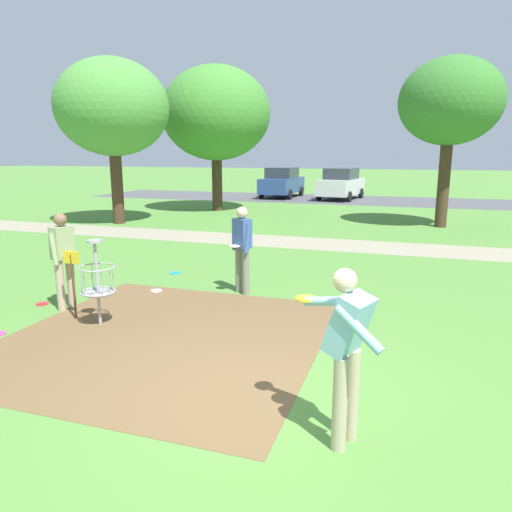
{
  "coord_description": "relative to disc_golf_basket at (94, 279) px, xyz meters",
  "views": [
    {
      "loc": [
        1.52,
        -4.56,
        2.71
      ],
      "look_at": [
        -0.94,
        2.91,
        1.0
      ],
      "focal_mm": 33.28,
      "sensor_mm": 36.0,
      "label": 1
    }
  ],
  "objects": [
    {
      "name": "disc_golf_basket",
      "position": [
        0.0,
        0.0,
        0.0
      ],
      "size": [
        0.98,
        0.58,
        1.39
      ],
      "color": "#9E9EA3",
      "rests_on": "ground"
    },
    {
      "name": "dirt_tee_pad",
      "position": [
        1.32,
        -0.15,
        -0.75
      ],
      "size": [
        4.59,
        4.75,
        0.01
      ],
      "primitive_type": "cube",
      "color": "brown",
      "rests_on": "ground"
    },
    {
      "name": "gravel_path",
      "position": [
        3.2,
        8.0,
        -0.75
      ],
      "size": [
        40.0,
        1.99,
        0.0
      ],
      "primitive_type": "cube",
      "color": "gray",
      "rests_on": "ground"
    },
    {
      "name": "tree_near_left",
      "position": [
        5.77,
        12.78,
        3.71
      ],
      "size": [
        3.62,
        3.62,
        6.05
      ],
      "color": "#422D1E",
      "rests_on": "ground"
    },
    {
      "name": "ground_plane",
      "position": [
        3.2,
        -1.56,
        -0.75
      ],
      "size": [
        160.0,
        160.0,
        0.0
      ],
      "primitive_type": "plane",
      "color": "#518438"
    },
    {
      "name": "parked_car_center_left",
      "position": [
        0.62,
        22.51,
        0.17
      ],
      "size": [
        2.43,
        4.42,
        1.84
      ],
      "color": "silver",
      "rests_on": "ground"
    },
    {
      "name": "frisbee_near_basket",
      "position": [
        -0.04,
        1.94,
        -0.74
      ],
      "size": [
        0.22,
        0.22,
        0.02
      ],
      "primitive_type": "cylinder",
      "color": "white",
      "rests_on": "ground"
    },
    {
      "name": "tree_mid_center",
      "position": [
        -6.21,
        9.83,
        3.61
      ],
      "size": [
        4.23,
        4.23,
        6.18
      ],
      "color": "#422D1E",
      "rests_on": "ground"
    },
    {
      "name": "parking_lot_strip",
      "position": [
        3.2,
        22.34,
        -0.75
      ],
      "size": [
        36.0,
        6.0,
        0.01
      ],
      "primitive_type": "cube",
      "color": "#4C4C51",
      "rests_on": "ground"
    },
    {
      "name": "parked_car_leftmost",
      "position": [
        -3.08,
        22.75,
        0.17
      ],
      "size": [
        2.09,
        4.26,
        1.84
      ],
      "color": "#2D4784",
      "rests_on": "ground"
    },
    {
      "name": "frisbee_by_tee",
      "position": [
        -0.36,
        3.34,
        -0.74
      ],
      "size": [
        0.24,
        0.24,
        0.02
      ],
      "primitive_type": "cylinder",
      "color": "#1E93DB",
      "rests_on": "ground"
    },
    {
      "name": "player_throwing",
      "position": [
        -0.97,
        0.47,
        0.21
      ],
      "size": [
        0.43,
        0.49,
        1.71
      ],
      "color": "tan",
      "rests_on": "ground"
    },
    {
      "name": "frisbee_far_left",
      "position": [
        -1.59,
        0.53,
        -0.74
      ],
      "size": [
        0.22,
        0.22,
        0.02
      ],
      "primitive_type": "cylinder",
      "color": "red",
      "rests_on": "ground"
    },
    {
      "name": "tree_mid_left",
      "position": [
        -4.2,
        15.03,
        3.74
      ],
      "size": [
        5.05,
        5.05,
        6.66
      ],
      "color": "#422D1E",
      "rests_on": "ground"
    },
    {
      "name": "player_foreground_watching",
      "position": [
        4.24,
        -2.0,
        0.23
      ],
      "size": [
        0.93,
        0.83,
        1.71
      ],
      "color": "tan",
      "rests_on": "ground"
    },
    {
      "name": "player_waiting_left",
      "position": [
        1.64,
        2.37,
        0.21
      ],
      "size": [
        0.48,
        0.45,
        1.71
      ],
      "color": "slate",
      "rests_on": "ground"
    }
  ]
}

